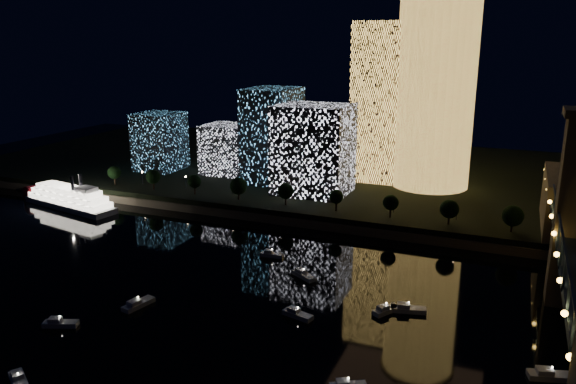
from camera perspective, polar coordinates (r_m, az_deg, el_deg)
name	(u,v)px	position (r m, az deg, el deg)	size (l,w,h in m)	color
ground	(257,346)	(129.55, -3.12, -15.33)	(520.00, 520.00, 0.00)	black
far_bank	(402,177)	(272.28, 11.53, 1.51)	(420.00, 160.00, 5.00)	black
seawall	(358,228)	(199.37, 7.09, -3.69)	(420.00, 6.00, 3.00)	#6B5E4C
tower_cylindrical	(435,92)	(242.76, 14.74, 9.84)	(34.00, 34.00, 79.62)	#F5B74E
tower_rectangular	(380,103)	(251.06, 9.30, 8.96)	(21.44, 21.44, 68.21)	#F5B74E
midrise_blocks	(260,143)	(246.07, -2.91, 4.98)	(106.92, 40.28, 40.62)	white
riverboat	(66,198)	(244.48, -21.62, -0.54)	(49.89, 19.01, 14.74)	silver
motorboats	(281,327)	(134.89, -0.76, -13.58)	(115.92, 85.51, 2.78)	silver
esplanade_trees	(300,193)	(209.39, 1.24, -0.07)	(166.32, 6.98, 8.99)	black
street_lamps	(282,190)	(218.71, -0.59, 0.21)	(132.70, 0.70, 5.65)	black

